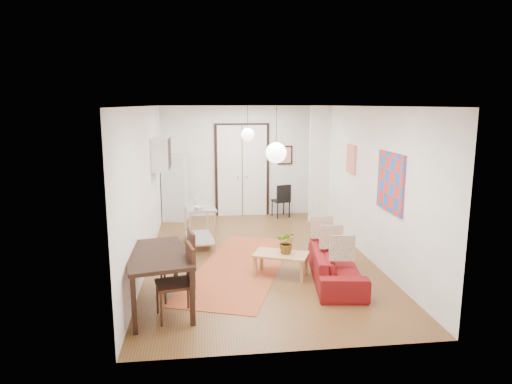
{
  "coord_description": "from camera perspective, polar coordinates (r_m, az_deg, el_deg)",
  "views": [
    {
      "loc": [
        -1.07,
        -8.45,
        2.94
      ],
      "look_at": [
        -0.02,
        0.22,
        1.25
      ],
      "focal_mm": 32.0,
      "sensor_mm": 36.0,
      "label": 1
    }
  ],
  "objects": [
    {
      "name": "dining_table",
      "position": [
        6.78,
        -12.39,
        -8.2
      ],
      "size": [
        1.16,
        1.66,
        0.84
      ],
      "rotation": [
        0.0,
        0.0,
        0.21
      ],
      "color": "black",
      "rests_on": "floor"
    },
    {
      "name": "wall_right",
      "position": [
        9.15,
        13.48,
        1.27
      ],
      "size": [
        0.02,
        7.0,
        2.9
      ],
      "primitive_type": "cube",
      "color": "white",
      "rests_on": "floor"
    },
    {
      "name": "poster_back",
      "position": [
        12.2,
        3.64,
        4.62
      ],
      "size": [
        0.4,
        0.03,
        0.5
      ],
      "primitive_type": "cube",
      "color": "red",
      "rests_on": "wall_back"
    },
    {
      "name": "bowl",
      "position": [
        9.25,
        -7.14,
        -1.91
      ],
      "size": [
        0.25,
        0.25,
        0.05
      ],
      "primitive_type": "imported",
      "rotation": [
        0.0,
        0.0,
        0.26
      ],
      "color": "beige",
      "rests_on": "kitchen_counter"
    },
    {
      "name": "coffee_table",
      "position": [
        7.96,
        3.15,
        -8.04
      ],
      "size": [
        1.04,
        0.82,
        0.4
      ],
      "rotation": [
        0.0,
        0.0,
        -0.41
      ],
      "color": "tan",
      "rests_on": "floor"
    },
    {
      "name": "kilim_rug",
      "position": [
        8.46,
        -1.99,
        -9.37
      ],
      "size": [
        2.56,
        4.01,
        0.01
      ],
      "primitive_type": "cube",
      "rotation": [
        0.0,
        0.0,
        -0.33
      ],
      "color": "#B5482D",
      "rests_on": "floor"
    },
    {
      "name": "ceiling",
      "position": [
        8.52,
        0.33,
        10.68
      ],
      "size": [
        4.2,
        7.0,
        0.02
      ],
      "primitive_type": "cube",
      "color": "white",
      "rests_on": "wall_back"
    },
    {
      "name": "wall_front",
      "position": [
        5.28,
        5.12,
        -5.48
      ],
      "size": [
        4.2,
        0.02,
        2.9
      ],
      "primitive_type": "cube",
      "color": "white",
      "rests_on": "floor"
    },
    {
      "name": "pendant_back",
      "position": [
        10.53,
        -1.06,
        7.19
      ],
      "size": [
        0.3,
        0.3,
        0.8
      ],
      "color": "white",
      "rests_on": "ceiling"
    },
    {
      "name": "double_doors",
      "position": [
        12.08,
        -1.75,
        2.66
      ],
      "size": [
        1.44,
        0.06,
        2.5
      ],
      "primitive_type": "cube",
      "color": "white",
      "rests_on": "wall_back"
    },
    {
      "name": "painting_abstract",
      "position": [
        9.84,
        11.83,
        4.06
      ],
      "size": [
        0.05,
        0.5,
        0.6
      ],
      "primitive_type": "cube",
      "color": "beige",
      "rests_on": "wall_right"
    },
    {
      "name": "wall_back",
      "position": [
        12.09,
        -1.77,
        3.86
      ],
      "size": [
        4.2,
        0.02,
        2.9
      ],
      "primitive_type": "cube",
      "color": "white",
      "rests_on": "floor"
    },
    {
      "name": "black_side_chair",
      "position": [
        12.11,
        3.05,
        -0.63
      ],
      "size": [
        0.5,
        0.5,
        0.88
      ],
      "rotation": [
        0.0,
        0.0,
        3.42
      ],
      "color": "black",
      "rests_on": "floor"
    },
    {
      "name": "sofa",
      "position": [
        7.85,
        9.97,
        -9.03
      ],
      "size": [
        2.0,
        1.01,
        0.56
      ],
      "primitive_type": "imported",
      "rotation": [
        0.0,
        0.0,
        1.43
      ],
      "color": "maroon",
      "rests_on": "floor"
    },
    {
      "name": "potted_plant",
      "position": [
        7.9,
        3.89,
        -6.28
      ],
      "size": [
        0.45,
        0.42,
        0.39
      ],
      "primitive_type": "imported",
      "rotation": [
        0.0,
        0.0,
        -0.41
      ],
      "color": "#2E6631",
      "rests_on": "coffee_table"
    },
    {
      "name": "wall_cabinet",
      "position": [
        10.04,
        -11.75,
        4.77
      ],
      "size": [
        0.35,
        1.0,
        0.7
      ],
      "primitive_type": "cube",
      "color": "white",
      "rests_on": "wall_left"
    },
    {
      "name": "fridge",
      "position": [
        11.81,
        -10.07,
        0.49
      ],
      "size": [
        0.66,
        0.66,
        1.66
      ],
      "primitive_type": "cube",
      "rotation": [
        0.0,
        0.0,
        -0.14
      ],
      "color": "silver",
      "rests_on": "floor"
    },
    {
      "name": "stub_partition",
      "position": [
        11.48,
        7.91,
        3.38
      ],
      "size": [
        0.5,
        0.1,
        2.9
      ],
      "primitive_type": "cube",
      "color": "white",
      "rests_on": "floor"
    },
    {
      "name": "pendant_front",
      "position": [
        6.58,
        2.53,
        4.93
      ],
      "size": [
        0.3,
        0.3,
        0.8
      ],
      "color": "white",
      "rests_on": "ceiling"
    },
    {
      "name": "print_left",
      "position": [
        10.55,
        -12.36,
        5.31
      ],
      "size": [
        0.03,
        0.44,
        0.54
      ],
      "primitive_type": "cube",
      "color": "olive",
      "rests_on": "wall_left"
    },
    {
      "name": "soap_bottle",
      "position": [
        9.77,
        -7.43,
        -0.83
      ],
      "size": [
        0.1,
        0.1,
        0.18
      ],
      "primitive_type": "imported",
      "rotation": [
        0.0,
        0.0,
        0.26
      ],
      "color": "teal",
      "rests_on": "kitchen_counter"
    },
    {
      "name": "dining_chair_far",
      "position": [
        6.58,
        -10.12,
        -10.03
      ],
      "size": [
        0.59,
        0.75,
        1.04
      ],
      "rotation": [
        0.0,
        0.0,
        -1.36
      ],
      "color": "#391C12",
      "rests_on": "floor"
    },
    {
      "name": "painting_popart",
      "position": [
        7.97,
        16.47,
        1.18
      ],
      "size": [
        0.05,
        1.0,
        1.0
      ],
      "primitive_type": "cube",
      "color": "red",
      "rests_on": "wall_right"
    },
    {
      "name": "floor",
      "position": [
        9.01,
        0.31,
        -8.09
      ],
      "size": [
        7.0,
        7.0,
        0.0
      ],
      "primitive_type": "plane",
      "color": "brown",
      "rests_on": "ground"
    },
    {
      "name": "dining_chair_near",
      "position": [
        7.24,
        -9.83,
        -8.06
      ],
      "size": [
        0.59,
        0.75,
        1.04
      ],
      "rotation": [
        0.0,
        0.0,
        -1.36
      ],
      "color": "#391C12",
      "rests_on": "floor"
    },
    {
      "name": "kitchen_counter",
      "position": [
        9.62,
        -7.09,
        -3.5
      ],
      "size": [
        0.72,
        1.2,
        0.87
      ],
      "rotation": [
        0.0,
        0.0,
        0.14
      ],
      "color": "silver",
      "rests_on": "floor"
    },
    {
      "name": "wall_left",
      "position": [
        8.64,
        -13.63,
        0.71
      ],
      "size": [
        0.02,
        7.0,
        2.9
      ],
      "primitive_type": "cube",
      "color": "white",
      "rests_on": "floor"
    }
  ]
}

